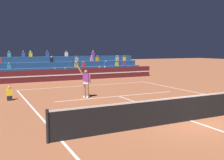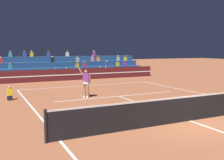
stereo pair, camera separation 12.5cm
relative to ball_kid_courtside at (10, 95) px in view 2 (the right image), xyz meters
name	(u,v)px [view 2 (the right image)]	position (x,y,z in m)	size (l,w,h in m)	color
ground_plane	(190,121)	(6.34, -8.10, -0.33)	(120.00, 120.00, 0.00)	#AD603D
court_lines	(190,121)	(6.34, -8.10, -0.33)	(11.10, 23.90, 0.01)	white
tennis_net	(190,108)	(6.34, -8.10, 0.21)	(12.00, 0.10, 1.10)	black
sponsor_banner_wall	(72,74)	(6.34, 8.08, 0.22)	(18.00, 0.26, 1.10)	#51191E
bleacher_stand	(63,69)	(6.35, 11.25, 0.50)	(17.74, 3.80, 2.83)	navy
ball_kid_courtside	(10,95)	(0.00, 0.00, 0.00)	(0.30, 0.36, 0.84)	black
tennis_player	(86,82)	(4.31, -1.16, 0.65)	(1.00, 0.75, 2.42)	#9E7051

